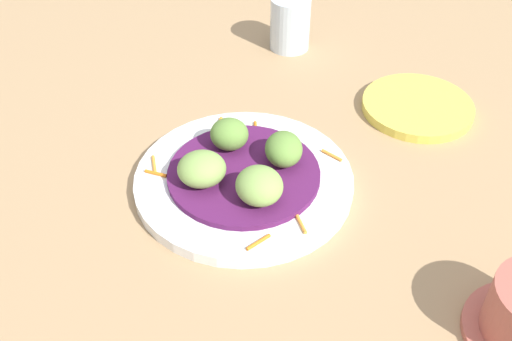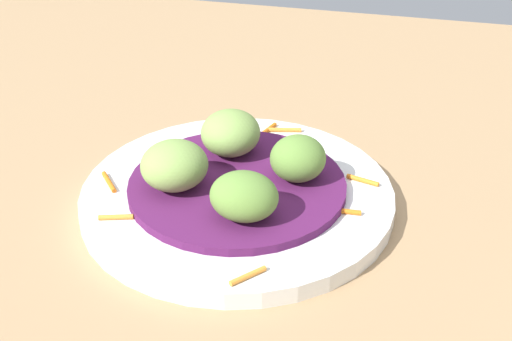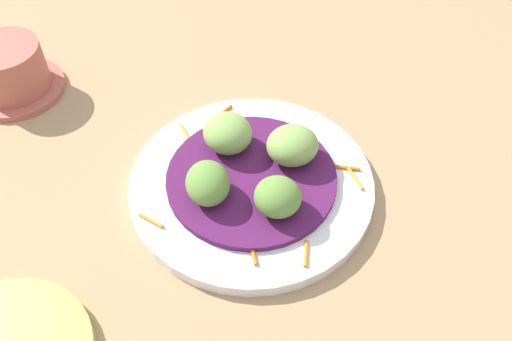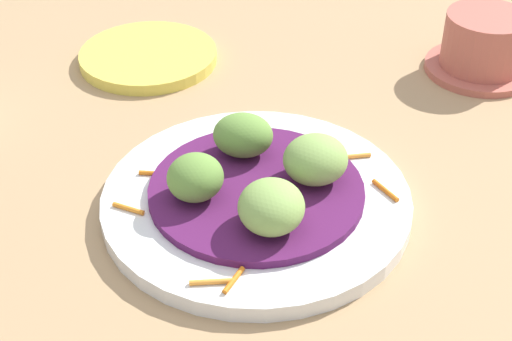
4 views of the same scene
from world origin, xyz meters
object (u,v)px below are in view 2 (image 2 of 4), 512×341
at_px(guac_scoop_back, 244,196).
at_px(main_plate, 237,197).
at_px(guac_scoop_left, 298,158).
at_px(guac_scoop_right, 174,165).
at_px(guac_scoop_center, 231,133).

bearing_deg(guac_scoop_back, main_plate, 111.37).
distance_m(guac_scoop_left, guac_scoop_right, 0.10).
distance_m(main_plate, guac_scoop_left, 0.06).
bearing_deg(guac_scoop_center, main_plate, -68.63).
xyz_separation_m(guac_scoop_left, guac_scoop_center, (-0.07, 0.03, 0.00)).
bearing_deg(guac_scoop_back, guac_scoop_left, 66.37).
xyz_separation_m(guac_scoop_right, guac_scoop_back, (0.07, -0.03, -0.00)).
height_order(main_plate, guac_scoop_center, guac_scoop_center).
xyz_separation_m(guac_scoop_center, guac_scoop_right, (-0.03, -0.07, 0.00)).
relative_size(main_plate, guac_scoop_center, 4.66).
xyz_separation_m(guac_scoop_left, guac_scoop_right, (-0.09, -0.04, 0.00)).
distance_m(main_plate, guac_scoop_right, 0.06).
bearing_deg(guac_scoop_left, main_plate, -158.63).
distance_m(main_plate, guac_scoop_back, 0.06).
bearing_deg(guac_scoop_left, guac_scoop_right, -158.63).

